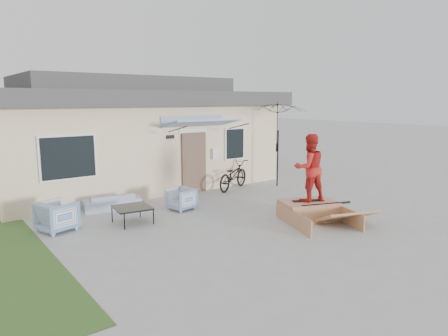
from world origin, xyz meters
TOP-DOWN VIEW (x-y plane):
  - ground at (0.00, 0.00)m, footprint 90.00×90.00m
  - grass_strip at (-5.20, 2.00)m, footprint 1.40×8.00m
  - house at (0.00, 7.99)m, footprint 10.80×8.49m
  - loveseat at (-2.15, 4.05)m, footprint 1.69×0.77m
  - armchair_left at (-3.98, 2.96)m, footprint 0.95×0.99m
  - armchair_right at (-0.53, 2.80)m, footprint 0.75×0.78m
  - coffee_table at (-2.23, 2.43)m, footprint 1.01×1.01m
  - bicycle at (2.40, 4.05)m, footprint 2.07×1.43m
  - patio_umbrella at (4.09, 3.50)m, footprint 2.38×2.26m
  - skate_ramp at (1.75, -0.10)m, footprint 2.01×2.31m
  - skateboard at (1.77, -0.05)m, footprint 0.89×0.57m
  - skater at (1.77, -0.05)m, footprint 1.04×0.91m

SIDE VIEW (x-z plane):
  - ground at x=0.00m, z-range 0.00..0.00m
  - grass_strip at x=-5.20m, z-range 0.00..0.01m
  - coffee_table at x=-2.23m, z-range 0.00..0.44m
  - skate_ramp at x=1.75m, z-range 0.00..0.48m
  - loveseat at x=-2.15m, z-range 0.00..0.64m
  - armchair_right at x=-0.53m, z-range 0.00..0.71m
  - armchair_left at x=-3.98m, z-range 0.00..0.83m
  - skateboard at x=1.77m, z-range 0.48..0.54m
  - bicycle at x=2.40m, z-range 0.00..1.26m
  - skater at x=1.77m, z-range 0.54..2.35m
  - patio_umbrella at x=4.09m, z-range 0.65..2.85m
  - house at x=0.00m, z-range -0.11..3.99m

